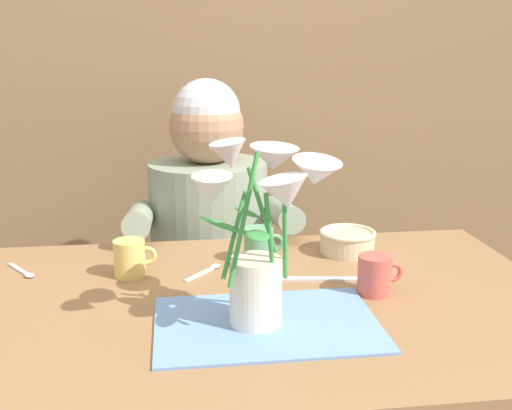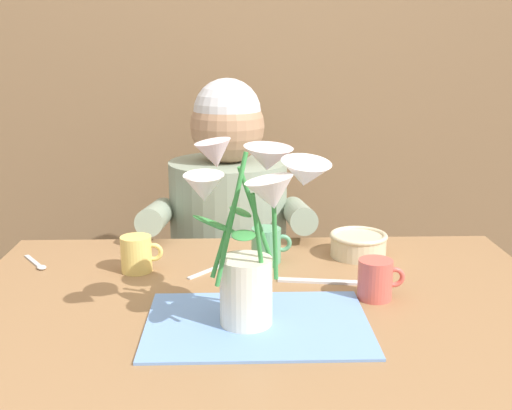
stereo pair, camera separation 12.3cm
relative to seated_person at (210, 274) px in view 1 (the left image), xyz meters
name	(u,v)px [view 1 (the left image)]	position (x,y,z in m)	size (l,w,h in m)	color
wood_panel_backdrop	(220,36)	(0.07, 0.43, 0.69)	(4.00, 0.10, 2.50)	brown
dining_table	(264,344)	(0.07, -0.62, 0.08)	(1.20, 0.80, 0.74)	olive
seated_person	(210,274)	(0.00, 0.00, 0.00)	(0.45, 0.47, 1.14)	#4C4C56
striped_placemat	(267,324)	(0.06, -0.73, 0.18)	(0.40, 0.28, 0.01)	#6B93D1
flower_vase	(262,229)	(0.05, -0.73, 0.36)	(0.27, 0.23, 0.35)	silver
ceramic_bowl	(347,241)	(0.31, -0.36, 0.21)	(0.14, 0.14, 0.06)	beige
dinner_knife	(320,279)	(0.21, -0.53, 0.18)	(0.19, 0.02, 0.01)	silver
tea_cup	(130,258)	(-0.20, -0.45, 0.22)	(0.09, 0.07, 0.08)	#E5C666
ceramic_mug	(376,276)	(0.30, -0.62, 0.22)	(0.09, 0.07, 0.08)	#CC564C
coffee_cup	(259,245)	(0.09, -0.40, 0.22)	(0.09, 0.07, 0.08)	#569970
spoon_0	(24,272)	(-0.43, -0.41, 0.18)	(0.08, 0.11, 0.01)	silver
spoon_1	(208,270)	(-0.03, -0.44, 0.18)	(0.09, 0.10, 0.01)	silver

